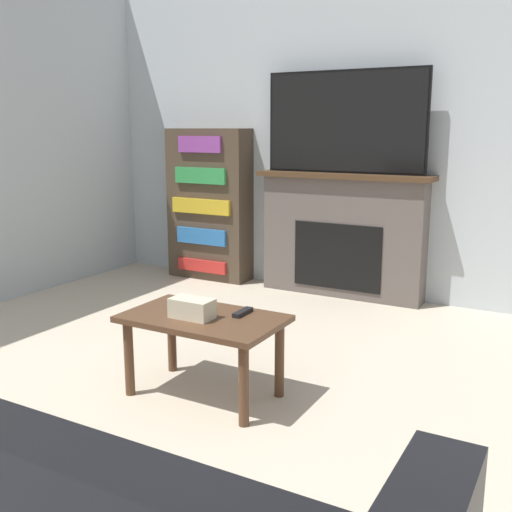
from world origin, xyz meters
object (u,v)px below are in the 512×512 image
(tv, at_px, (345,122))
(coffee_table, at_px, (203,329))
(bookshelf, at_px, (209,205))
(fireplace, at_px, (342,235))

(tv, bearing_deg, coffee_table, -87.71)
(bookshelf, bearing_deg, tv, 0.11)
(bookshelf, bearing_deg, fireplace, 0.99)
(coffee_table, bearing_deg, bookshelf, 122.76)
(tv, height_order, bookshelf, tv)
(fireplace, distance_m, coffee_table, 2.18)
(fireplace, bearing_deg, tv, -90.00)
(tv, xyz_separation_m, bookshelf, (-1.30, -0.00, -0.73))
(fireplace, relative_size, tv, 1.10)
(fireplace, relative_size, coffee_table, 1.79)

